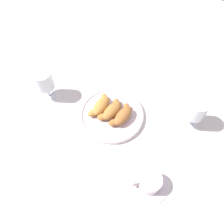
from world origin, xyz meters
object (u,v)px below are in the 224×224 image
Objects in this scene: juice_glass_left at (44,81)px; juice_glass_right at (196,110)px; croissant_large at (122,115)px; croissant_small at (111,110)px; croissant_extra at (101,105)px; pastry_plate at (112,115)px; coffee_cup_near at (149,182)px.

juice_glass_right is at bearing -77.22° from juice_glass_left.
croissant_large is 0.05m from croissant_small.
croissant_extra is 0.98× the size of juice_glass_left.
pastry_plate is 0.32m from juice_glass_right.
croissant_large is 0.28m from juice_glass_right.
pastry_plate is 1.97× the size of croissant_small.
juice_glass_left reaches higher than croissant_large.
juice_glass_left is at bearing 95.18° from croissant_small.
croissant_small is 0.98× the size of coffee_cup_near.
juice_glass_left and juice_glass_right have the same top height.
croissant_large and croissant_small have the same top height.
croissant_small and croissant_extra have the same top height.
coffee_cup_near is (-0.20, -0.29, -0.01)m from croissant_extra.
coffee_cup_near is at bearing -129.63° from croissant_small.
croissant_extra is (0.00, 0.10, 0.00)m from croissant_large.
croissant_small reaches higher than coffee_cup_near.
croissant_large is (-0.00, -0.05, 0.03)m from pastry_plate.
juice_glass_right is at bearing -11.16° from coffee_cup_near.
juice_glass_left is at bearing 96.74° from croissant_extra.
pastry_plate is at bearing -85.01° from juice_glass_left.
juice_glass_right is (0.11, -0.35, 0.05)m from croissant_extra.
croissant_small is 0.97× the size of croissant_extra.
juice_glass_left is at bearing 72.22° from coffee_cup_near.
croissant_extra is at bearing 87.15° from croissant_large.
croissant_extra is at bearing 87.55° from croissant_small.
juice_glass_right reaches higher than croissant_large.
croissant_small is at bearing -84.82° from juice_glass_left.
juice_glass_right is at bearing -73.16° from croissant_extra.
croissant_large is at bearing -92.54° from pastry_plate.
juice_glass_left is (-0.03, 0.30, 0.08)m from pastry_plate.
coffee_cup_near is 0.32m from juice_glass_right.
pastry_plate is 0.05m from croissant_large.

